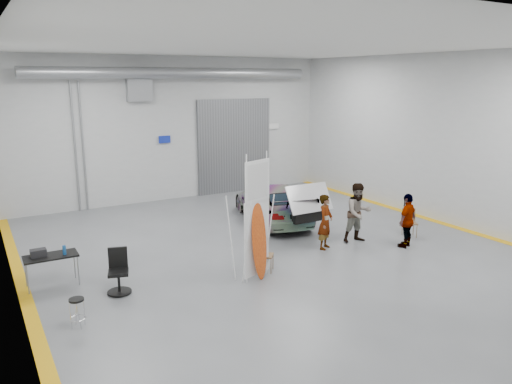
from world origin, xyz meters
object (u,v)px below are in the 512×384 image
folding_chair_far (409,228)px  person_a (325,222)px  person_b (358,213)px  surfboard_display (255,230)px  shop_stool (77,313)px  sedan_car (273,203)px  person_c (407,220)px  work_table (47,256)px  office_chair (118,274)px  folding_chair_near (265,261)px

folding_chair_far → person_a: bearing=-157.0°
person_b → surfboard_display: size_ratio=0.58×
person_b → shop_stool: 8.98m
sedan_car → surfboard_display: surfboard_display is taller
person_c → shop_stool: 9.84m
person_a → shop_stool: 7.69m
person_c → person_b: bearing=-69.5°
person_b → folding_chair_far: size_ratio=2.12×
person_a → work_table: 7.83m
office_chair → work_table: bearing=155.3°
work_table → office_chair: bearing=-41.7°
folding_chair_far → shop_stool: folding_chair_far is taller
person_b → work_table: (-9.04, 1.19, -0.15)m
person_c → shop_stool: size_ratio=2.63×
folding_chair_far → folding_chair_near: bearing=-146.9°
folding_chair_far → office_chair: office_chair is taller
work_table → office_chair: size_ratio=1.18×
person_b → folding_chair_far: 2.01m
folding_chair_near → work_table: bearing=111.0°
person_b → work_table: person_b is taller
person_b → shop_stool: bearing=-163.9°
office_chair → person_b: bearing=17.4°
shop_stool → office_chair: size_ratio=0.59×
sedan_car → person_c: bearing=127.8°
person_b → work_table: size_ratio=1.49×
folding_chair_far → person_b: bearing=-162.5°
work_table → office_chair: office_chair is taller
person_a → person_b: 1.31m
shop_stool → work_table: (-0.19, 2.55, 0.48)m
person_b → surfboard_display: (-4.36, -1.03, 0.39)m
person_b → person_c: person_b is taller
sedan_car → person_b: person_b is taller
folding_chair_far → work_table: (-10.89, 1.63, 0.52)m
person_c → sedan_car: bearing=-85.6°
work_table → folding_chair_far: bearing=-8.5°
person_a → folding_chair_far: 3.23m
person_c → folding_chair_far: 1.26m
person_c → folding_chair_near: 4.85m
surfboard_display → folding_chair_near: 1.25m
surfboard_display → person_c: bearing=-20.6°
folding_chair_near → folding_chair_far: size_ratio=0.97×
sedan_car → work_table: 8.27m
person_b → folding_chair_near: size_ratio=2.19×
folding_chair_far → office_chair: bearing=-151.3°
person_c → shop_stool: person_c is taller
folding_chair_far → shop_stool: (-10.70, -0.92, 0.04)m
person_a → work_table: person_a is taller
shop_stool → work_table: bearing=94.3°
shop_stool → office_chair: 1.79m
folding_chair_near → person_c: bearing=-55.3°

